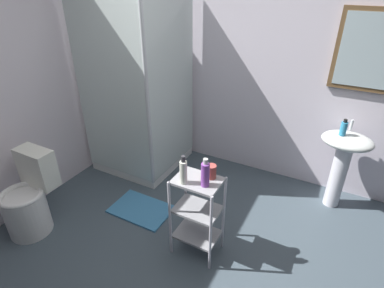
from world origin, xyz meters
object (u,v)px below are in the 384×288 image
Objects in this scene: shower_stall at (144,133)px; bath_mat at (141,209)px; conditioner_bottle_purple at (205,174)px; lotion_bottle_white at (183,172)px; hand_soap_bottle at (344,128)px; pedestal_sink at (343,156)px; rinse_cup at (211,172)px; storage_cart at (197,211)px; toilet at (29,200)px.

shower_stall reaches higher than bath_mat.
lotion_bottle_white is (-0.16, -0.05, -0.00)m from conditioner_bottle_purple.
shower_stall is at bearing 121.71° from bath_mat.
bath_mat is (-1.63, -0.98, -0.87)m from hand_soap_bottle.
conditioner_bottle_purple is 0.16m from lotion_bottle_white.
conditioner_bottle_purple is (1.24, -0.92, 0.38)m from shower_stall.
lotion_bottle_white is at bearing -128.82° from pedestal_sink.
conditioner_bottle_purple is at bearing 16.70° from lotion_bottle_white.
shower_stall is 8.57× the size of lotion_bottle_white.
rinse_cup is (0.15, 0.16, -0.05)m from lotion_bottle_white.
lotion_bottle_white is 1.09m from bath_mat.
rinse_cup is at bearing -7.57° from bath_mat.
storage_cart is at bearing -14.10° from bath_mat.
storage_cart is at bearing -37.18° from shower_stall.
lotion_bottle_white is (-0.97, -1.25, -0.04)m from hand_soap_bottle.
shower_stall is 1.46m from storage_cart.
pedestal_sink is at bearing 51.97° from rinse_cup.
toilet is at bearing -162.26° from storage_cart.
storage_cart is at bearing -128.51° from pedestal_sink.
pedestal_sink is 0.31m from hand_soap_bottle.
toilet is (-2.42, -1.67, -0.26)m from pedestal_sink.
conditioner_bottle_purple is at bearing -125.34° from pedestal_sink.
shower_stall reaches higher than lotion_bottle_white.
storage_cart is 0.37m from rinse_cup.
pedestal_sink is 1.44m from rinse_cup.
shower_stall is at bearing 142.82° from storage_cart.
hand_soap_bottle is (2.06, 0.28, 0.42)m from shower_stall.
shower_stall is 1.50m from lotion_bottle_white.
pedestal_sink is (2.12, 0.32, 0.12)m from shower_stall.
bath_mat is at bearing 157.96° from lotion_bottle_white.
conditioner_bottle_purple is (0.08, -0.03, 0.40)m from storage_cart.
rinse_cup is (1.54, 0.55, 0.48)m from toilet.
conditioner_bottle_purple reaches higher than rinse_cup.
lotion_bottle_white is at bearing -22.04° from bath_mat.
pedestal_sink is at bearing 29.36° from hand_soap_bottle.
rinse_cup is (0.08, 0.08, 0.36)m from storage_cart.
shower_stall is at bearing 146.97° from rinse_cup.
bath_mat is (-1.69, -1.02, -0.57)m from pedestal_sink.
conditioner_bottle_purple is 2.11× the size of rinse_cup.
conditioner_bottle_purple is 0.98× the size of lotion_bottle_white.
lotion_bottle_white reaches higher than hand_soap_bottle.
toilet is at bearing -160.52° from rinse_cup.
conditioner_bottle_purple reaches higher than storage_cart.
conditioner_bottle_purple reaches higher than toilet.
rinse_cup reaches higher than bath_mat.
conditioner_bottle_purple is 1.18m from bath_mat.
hand_soap_bottle is 1.45m from conditioner_bottle_purple.
conditioner_bottle_purple reaches higher than pedestal_sink.
bath_mat is at bearing 165.90° from storage_cart.
storage_cart is at bearing -134.88° from rinse_cup.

